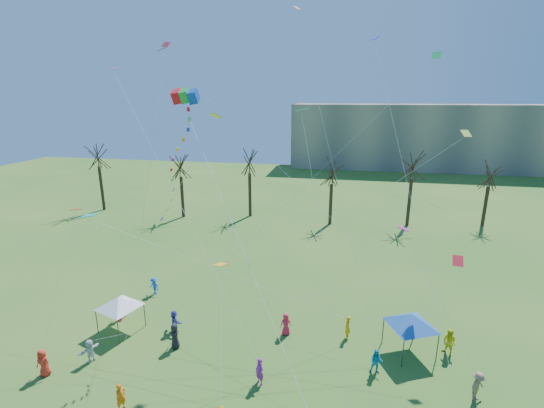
% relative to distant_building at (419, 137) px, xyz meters
% --- Properties ---
extents(distant_building, '(60.00, 14.00, 15.00)m').
position_rel_distant_building_xyz_m(distant_building, '(0.00, 0.00, 0.00)').
color(distant_building, gray).
rests_on(distant_building, ground).
extents(bare_tree_row, '(70.51, 8.79, 10.53)m').
position_rel_distant_building_xyz_m(bare_tree_row, '(-20.78, -46.42, -0.51)').
color(bare_tree_row, black).
rests_on(bare_tree_row, ground).
extents(big_box_kite, '(6.48, 7.14, 21.62)m').
position_rel_distant_building_xyz_m(big_box_kite, '(-28.37, -72.92, 4.54)').
color(big_box_kite, red).
rests_on(big_box_kite, ground).
extents(canopy_tent_white, '(3.41, 3.41, 2.71)m').
position_rel_distant_building_xyz_m(canopy_tent_white, '(-33.02, -74.64, -5.20)').
color(canopy_tent_white, '#3F3F44').
rests_on(canopy_tent_white, ground).
extents(canopy_tent_blue, '(3.52, 3.52, 2.89)m').
position_rel_distant_building_xyz_m(canopy_tent_blue, '(-12.54, -73.31, -5.05)').
color(canopy_tent_blue, '#3F3F44').
rests_on(canopy_tent_blue, ground).
extents(festival_crowd, '(26.76, 13.38, 1.86)m').
position_rel_distant_building_xyz_m(festival_crowd, '(-22.17, -76.52, -6.65)').
color(festival_crowd, red).
rests_on(festival_crowd, ground).
extents(small_kites_aloft, '(29.73, 17.20, 32.53)m').
position_rel_distant_building_xyz_m(small_kites_aloft, '(-21.86, -71.55, 5.57)').
color(small_kites_aloft, red).
rests_on(small_kites_aloft, ground).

